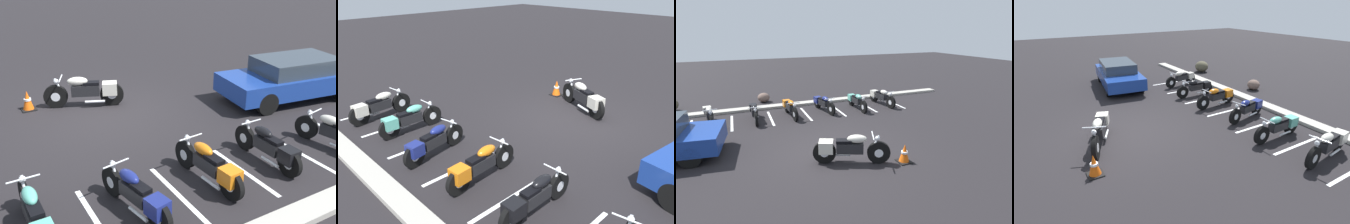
% 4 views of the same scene
% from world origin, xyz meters
% --- Properties ---
extents(ground, '(60.00, 60.00, 0.00)m').
position_xyz_m(ground, '(0.00, 0.00, 0.00)').
color(ground, black).
extents(motorcycle_cream_featured, '(2.16, 1.09, 0.90)m').
position_xyz_m(motorcycle_cream_featured, '(0.12, -0.85, 0.48)').
color(motorcycle_cream_featured, black).
rests_on(motorcycle_cream_featured, ground).
extents(parked_bike_0, '(0.67, 1.94, 0.77)m').
position_xyz_m(parked_bike_0, '(-3.92, 4.57, 0.41)').
color(parked_bike_0, black).
rests_on(parked_bike_0, ground).
extents(parked_bike_1, '(0.55, 1.95, 0.77)m').
position_xyz_m(parked_bike_1, '(-2.12, 4.27, 0.41)').
color(parked_bike_1, black).
rests_on(parked_bike_1, ground).
extents(parked_bike_2, '(0.56, 2.01, 0.79)m').
position_xyz_m(parked_bike_2, '(-0.56, 4.28, 0.42)').
color(parked_bike_2, black).
rests_on(parked_bike_2, ground).
extents(parked_bike_3, '(0.68, 1.94, 0.77)m').
position_xyz_m(parked_bike_3, '(1.09, 4.43, 0.41)').
color(parked_bike_3, black).
rests_on(parked_bike_3, ground).
extents(parked_bike_4, '(0.56, 1.99, 0.78)m').
position_xyz_m(parked_bike_4, '(2.76, 4.16, 0.42)').
color(parked_bike_4, black).
rests_on(parked_bike_4, ground).
extents(parked_bike_5, '(0.63, 2.10, 0.83)m').
position_xyz_m(parked_bike_5, '(4.28, 4.36, 0.44)').
color(parked_bike_5, black).
rests_on(parked_bike_5, ground).
extents(car_blue, '(4.50, 2.35, 1.29)m').
position_xyz_m(car_blue, '(-5.47, 1.63, 0.68)').
color(car_blue, black).
rests_on(car_blue, ground).
extents(concrete_curb, '(18.00, 0.50, 0.12)m').
position_xyz_m(concrete_curb, '(0.00, 5.93, 0.06)').
color(concrete_curb, '#A8A399').
rests_on(concrete_curb, ground).
extents(landscape_rock_0, '(1.10, 1.10, 0.67)m').
position_xyz_m(landscape_rock_0, '(-5.85, 7.18, 0.34)').
color(landscape_rock_0, '#4E4937').
rests_on(landscape_rock_0, ground).
extents(landscape_rock_1, '(0.86, 0.85, 0.50)m').
position_xyz_m(landscape_rock_1, '(-1.41, 7.25, 0.25)').
color(landscape_rock_1, brown).
rests_on(landscape_rock_1, ground).
extents(traffic_cone, '(0.40, 0.40, 0.58)m').
position_xyz_m(traffic_cone, '(1.71, -1.45, 0.27)').
color(traffic_cone, black).
rests_on(traffic_cone, ground).
extents(stall_line_0, '(0.10, 2.10, 0.00)m').
position_xyz_m(stall_line_0, '(-4.70, 4.26, 0.00)').
color(stall_line_0, white).
rests_on(stall_line_0, ground).
extents(stall_line_1, '(0.10, 2.10, 0.00)m').
position_xyz_m(stall_line_1, '(-3.08, 4.26, 0.00)').
color(stall_line_1, white).
rests_on(stall_line_1, ground).
extents(stall_line_2, '(0.10, 2.10, 0.00)m').
position_xyz_m(stall_line_2, '(-1.45, 4.26, 0.00)').
color(stall_line_2, white).
rests_on(stall_line_2, ground).
extents(stall_line_3, '(0.10, 2.10, 0.00)m').
position_xyz_m(stall_line_3, '(0.17, 4.26, 0.00)').
color(stall_line_3, white).
rests_on(stall_line_3, ground).
extents(stall_line_4, '(0.10, 2.10, 0.00)m').
position_xyz_m(stall_line_4, '(1.80, 4.26, 0.00)').
color(stall_line_4, white).
rests_on(stall_line_4, ground).
extents(stall_line_5, '(0.10, 2.10, 0.00)m').
position_xyz_m(stall_line_5, '(3.42, 4.26, 0.00)').
color(stall_line_5, white).
rests_on(stall_line_5, ground).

